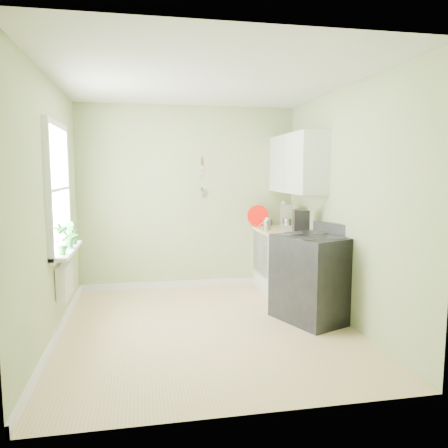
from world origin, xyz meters
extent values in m
cube|color=tan|center=(0.00, 0.00, -0.01)|extent=(3.20, 3.60, 0.02)
cube|color=white|center=(0.00, 0.00, 2.71)|extent=(3.20, 3.60, 0.02)
cube|color=#ACBB80|center=(0.00, 1.81, 1.35)|extent=(3.20, 0.02, 2.70)
cube|color=#ACBB80|center=(-1.61, 0.00, 1.35)|extent=(0.02, 3.60, 2.70)
cube|color=#ACBB80|center=(1.61, 0.00, 1.35)|extent=(0.02, 3.60, 2.70)
cube|color=white|center=(1.30, 1.00, 0.43)|extent=(0.60, 1.60, 0.87)
cube|color=beige|center=(1.29, 1.00, 0.89)|extent=(0.64, 1.60, 0.04)
cube|color=white|center=(1.43, 1.10, 1.85)|extent=(0.35, 1.40, 0.80)
cube|color=white|center=(-1.59, 0.30, 1.55)|extent=(0.02, 1.00, 1.30)
cube|color=white|center=(-1.57, 0.30, 2.24)|extent=(0.06, 1.14, 0.07)
cube|color=white|center=(-1.57, 0.30, 0.86)|extent=(0.06, 1.14, 0.07)
cube|color=white|center=(-1.57, 0.30, 1.55)|extent=(0.04, 1.00, 0.04)
cube|color=white|center=(-1.51, 0.30, 0.88)|extent=(0.18, 1.14, 0.04)
cube|color=white|center=(-1.54, 0.25, 0.55)|extent=(0.12, 0.50, 0.35)
cylinder|color=beige|center=(0.20, 1.78, 1.88)|extent=(0.02, 0.02, 0.10)
cylinder|color=silver|center=(0.20, 1.78, 1.76)|extent=(0.01, 0.01, 0.16)
cylinder|color=silver|center=(0.20, 1.78, 1.42)|extent=(0.01, 0.14, 0.14)
cube|color=black|center=(1.27, 0.05, 0.49)|extent=(0.96, 1.02, 0.97)
cube|color=black|center=(1.27, 0.05, 0.99)|extent=(0.96, 1.02, 0.03)
cube|color=black|center=(1.59, 0.05, 1.06)|extent=(0.37, 0.78, 0.15)
cylinder|color=#B2B2B7|center=(0.91, 0.05, 0.86)|extent=(0.27, 0.63, 0.02)
cube|color=red|center=(0.91, 0.16, 0.67)|extent=(0.11, 0.23, 0.41)
cube|color=#B2B2B7|center=(1.34, 1.21, 0.95)|extent=(0.30, 0.36, 0.08)
cube|color=#B2B2B7|center=(1.34, 1.34, 1.10)|extent=(0.15, 0.12, 0.23)
cube|color=#B2B2B7|center=(1.34, 1.23, 1.23)|extent=(0.25, 0.34, 0.10)
sphere|color=#B2B2B7|center=(1.34, 1.34, 1.26)|extent=(0.12, 0.12, 0.12)
cylinder|color=silver|center=(1.34, 1.15, 1.01)|extent=(0.18, 0.18, 0.14)
cylinder|color=silver|center=(1.05, 1.23, 0.99)|extent=(0.11, 0.11, 0.15)
cone|color=silver|center=(1.05, 1.23, 1.08)|extent=(0.11, 0.11, 0.04)
cylinder|color=silver|center=(0.97, 1.23, 1.01)|extent=(0.11, 0.02, 0.08)
cube|color=black|center=(1.34, 0.68, 1.08)|extent=(0.23, 0.25, 0.34)
cylinder|color=black|center=(1.31, 0.68, 0.98)|extent=(0.11, 0.11, 0.12)
cylinder|color=red|center=(1.05, 1.72, 1.07)|extent=(0.32, 0.16, 0.32)
cylinder|color=#B7A890|center=(1.10, 0.30, 0.94)|extent=(0.07, 0.07, 0.07)
cylinder|color=red|center=(1.10, 0.30, 0.98)|extent=(0.07, 0.07, 0.01)
imported|color=#1F621F|center=(-1.50, -0.07, 1.07)|extent=(0.21, 0.21, 0.33)
imported|color=#1F621F|center=(-1.50, 0.34, 1.05)|extent=(0.19, 0.20, 0.29)
imported|color=#1F621F|center=(-1.50, 0.60, 1.04)|extent=(0.18, 0.18, 0.27)
camera|label=1|loc=(-0.70, -4.67, 1.74)|focal=35.00mm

